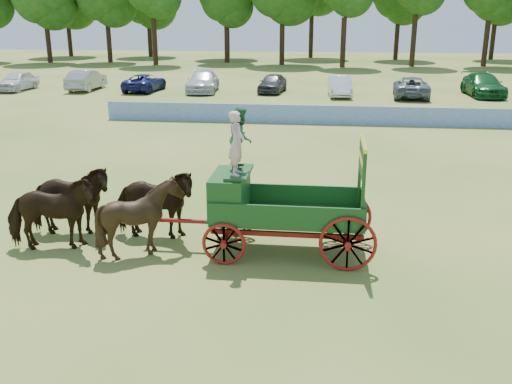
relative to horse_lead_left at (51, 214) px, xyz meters
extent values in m
plane|color=#988E44|center=(8.40, 0.68, -1.00)|extent=(160.00, 160.00, 0.00)
imported|color=black|center=(0.00, 0.00, 0.00)|extent=(2.55, 1.59, 2.00)
imported|color=black|center=(0.00, 1.10, 0.00)|extent=(2.51, 1.46, 2.00)
imported|color=black|center=(2.40, 0.00, 0.00)|extent=(2.11, 1.95, 2.00)
imported|color=black|center=(2.40, 1.10, 0.00)|extent=(2.37, 1.09, 2.00)
cube|color=maroon|center=(4.60, 0.55, -0.40)|extent=(0.12, 2.00, 0.12)
cube|color=maroon|center=(7.60, 0.55, -0.40)|extent=(0.12, 2.00, 0.12)
cube|color=maroon|center=(6.10, 0.00, -0.28)|extent=(3.80, 0.10, 0.12)
cube|color=maroon|center=(6.10, 1.10, -0.28)|extent=(3.80, 0.10, 0.12)
cube|color=maroon|center=(3.70, 0.55, -0.25)|extent=(2.80, 0.09, 0.09)
cube|color=#17461B|center=(6.10, 0.55, 0.00)|extent=(3.80, 1.80, 0.10)
cube|color=#17461B|center=(6.10, -0.33, 0.30)|extent=(3.80, 0.06, 0.55)
cube|color=#17461B|center=(6.10, 1.43, 0.30)|extent=(3.80, 0.06, 0.55)
cube|color=#17461B|center=(7.98, 0.55, 0.30)|extent=(0.06, 1.80, 0.55)
cube|color=#17461B|center=(4.60, 0.55, 0.55)|extent=(0.85, 1.70, 1.05)
cube|color=#17461B|center=(4.85, 0.55, 1.12)|extent=(0.55, 1.50, 0.08)
cube|color=#17461B|center=(4.22, 0.55, 0.35)|extent=(0.10, 1.60, 0.65)
cube|color=#17461B|center=(4.40, 0.55, 0.05)|extent=(0.55, 1.60, 0.06)
cube|color=#17461B|center=(7.90, -0.25, 0.95)|extent=(0.08, 0.08, 1.80)
cube|color=#17461B|center=(7.90, 1.35, 0.95)|extent=(0.08, 0.08, 1.80)
cube|color=#17461B|center=(7.90, 0.55, 1.55)|extent=(0.07, 1.75, 0.75)
cube|color=yellow|center=(7.90, 0.55, 1.95)|extent=(0.08, 1.80, 0.09)
cube|color=yellow|center=(7.86, 0.55, 1.55)|extent=(0.02, 1.30, 0.12)
torus|color=maroon|center=(4.60, -0.40, -0.45)|extent=(1.09, 0.09, 1.09)
torus|color=maroon|center=(4.60, 1.50, -0.45)|extent=(1.09, 0.09, 1.09)
torus|color=maroon|center=(7.60, -0.40, -0.30)|extent=(1.39, 0.09, 1.39)
torus|color=maroon|center=(7.60, 1.50, -0.30)|extent=(1.39, 0.09, 1.39)
imported|color=beige|center=(4.85, 0.20, 1.95)|extent=(0.38, 0.57, 1.57)
imported|color=#225D30|center=(4.85, 0.90, 1.94)|extent=(0.59, 0.75, 1.55)
cube|color=#2045B0|center=(7.40, 18.68, -0.47)|extent=(26.00, 0.08, 1.05)
imported|color=silver|center=(-17.60, 30.35, -0.23)|extent=(1.85, 4.53, 1.54)
imported|color=gray|center=(-12.20, 31.24, -0.19)|extent=(1.72, 4.89, 1.61)
imported|color=navy|center=(-7.33, 31.15, -0.32)|extent=(2.63, 5.04, 1.36)
imported|color=silver|center=(-2.66, 31.32, -0.20)|extent=(2.69, 5.68, 1.60)
imported|color=#333338|center=(2.81, 31.58, -0.26)|extent=(2.22, 4.48, 1.47)
imported|color=silver|center=(7.98, 30.11, -0.25)|extent=(1.83, 4.62, 1.50)
imported|color=slate|center=(13.17, 30.15, -0.25)|extent=(2.95, 5.59, 1.50)
imported|color=#144C1E|center=(18.61, 31.54, -0.18)|extent=(2.52, 5.73, 1.64)
cylinder|color=#382314|center=(-27.48, 56.25, 1.37)|extent=(0.60, 0.60, 4.75)
cylinder|color=#382314|center=(-20.26, 57.85, 1.45)|extent=(0.60, 0.60, 4.90)
cylinder|color=#382314|center=(-13.47, 54.91, 1.69)|extent=(0.60, 0.60, 5.39)
cylinder|color=#382314|center=(-5.49, 59.05, 1.33)|extent=(0.60, 0.60, 4.65)
cylinder|color=#382314|center=(1.56, 56.93, 1.67)|extent=(0.60, 0.60, 5.35)
cylinder|color=#382314|center=(8.74, 54.53, 1.74)|extent=(0.60, 0.60, 5.49)
cylinder|color=#382314|center=(16.81, 56.51, 1.85)|extent=(0.60, 0.60, 5.69)
cylinder|color=#382314|center=(25.14, 57.54, 1.69)|extent=(0.60, 0.60, 5.37)
cylinder|color=#382314|center=(-29.60, 67.04, 1.42)|extent=(0.60, 0.60, 4.83)
cylinder|color=#382314|center=(-18.14, 68.12, 1.32)|extent=(0.60, 0.60, 4.63)
cylinder|color=#382314|center=(-6.66, 66.42, 2.01)|extent=(0.60, 0.60, 6.02)
cylinder|color=#382314|center=(4.67, 68.68, 2.04)|extent=(0.60, 0.60, 6.08)
cylinder|color=#382314|center=(16.01, 66.28, 1.50)|extent=(0.60, 0.60, 5.00)
cylinder|color=#382314|center=(28.73, 68.21, 1.47)|extent=(0.60, 0.60, 4.94)
camera|label=1|loc=(6.94, -13.13, 4.96)|focal=40.00mm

